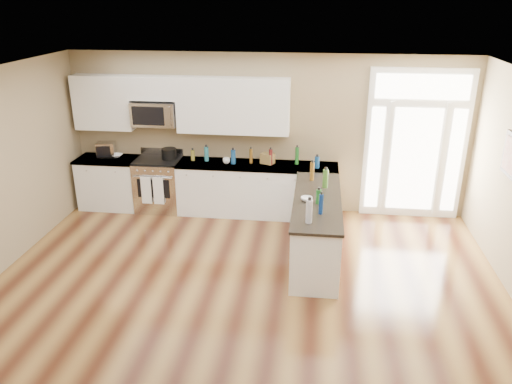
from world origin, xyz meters
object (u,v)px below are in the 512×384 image
Objects in this scene: kitchen_range at (159,184)px; stockpot at (169,153)px; peninsula_cabinet at (316,230)px; toaster_oven at (106,150)px.

kitchen_range is 0.61m from stockpot.
kitchen_range is 4.09× the size of stockpot.
peninsula_cabinet is 3.13m from stockpot.
peninsula_cabinet is at bearing -32.89° from toaster_oven.
toaster_oven is at bearing 158.18° from peninsula_cabinet.
toaster_oven reaches higher than peninsula_cabinet.
peninsula_cabinet is at bearing -29.86° from stockpot.
stockpot is at bearing -11.44° from toaster_oven.
toaster_oven is at bearing 179.62° from stockpot.
peninsula_cabinet is 2.15× the size of kitchen_range.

